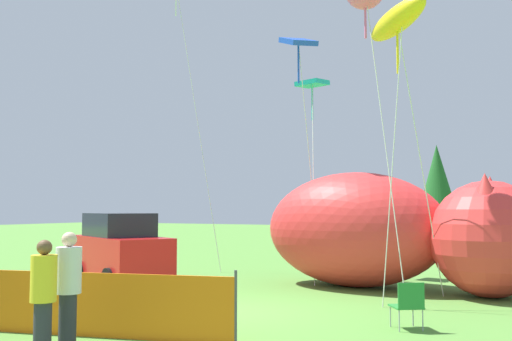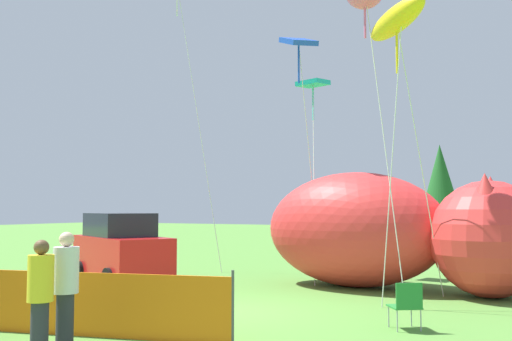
{
  "view_description": "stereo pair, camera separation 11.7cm",
  "coord_description": "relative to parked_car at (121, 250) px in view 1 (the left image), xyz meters",
  "views": [
    {
      "loc": [
        6.32,
        -10.95,
        2.26
      ],
      "look_at": [
        -1.04,
        3.64,
        3.35
      ],
      "focal_mm": 40.0,
      "sensor_mm": 36.0,
      "label": 1
    },
    {
      "loc": [
        6.43,
        -10.9,
        2.26
      ],
      "look_at": [
        -1.04,
        3.64,
        3.35
      ],
      "focal_mm": 40.0,
      "sensor_mm": 36.0,
      "label": 2
    }
  ],
  "objects": [
    {
      "name": "spectator_in_yellow_shirt",
      "position": [
        4.42,
        -7.01,
        -0.06
      ],
      "size": [
        0.39,
        0.39,
        1.78
      ],
      "color": "#2D2D38",
      "rests_on": "ground"
    },
    {
      "name": "horizon_tree_east",
      "position": [
        3.26,
        36.38,
        3.66
      ],
      "size": [
        3.2,
        3.2,
        7.64
      ],
      "color": "brown",
      "rests_on": "ground"
    },
    {
      "name": "kite_blue_box",
      "position": [
        4.63,
        2.66,
        6.23
      ],
      "size": [
        1.27,
        1.29,
        7.67
      ],
      "color": "silver",
      "rests_on": "ground"
    },
    {
      "name": "spectator_in_red_shirt",
      "position": [
        4.35,
        -6.44,
        -0.01
      ],
      "size": [
        0.41,
        0.41,
        1.88
      ],
      "color": "#2D2D38",
      "rests_on": "ground"
    },
    {
      "name": "kite_yellow_hero",
      "position": [
        8.24,
        0.08,
        5.7
      ],
      "size": [
        2.01,
        3.02,
        7.22
      ],
      "color": "silver",
      "rests_on": "ground"
    },
    {
      "name": "kite_teal_diamond",
      "position": [
        4.16,
        5.02,
        5.46
      ],
      "size": [
        1.6,
        3.18,
        6.75
      ],
      "color": "silver",
      "rests_on": "ground"
    },
    {
      "name": "parked_car",
      "position": [
        0.0,
        0.0,
        0.0
      ],
      "size": [
        4.16,
        3.24,
        2.12
      ],
      "rotation": [
        0.0,
        0.0,
        -0.48
      ],
      "color": "red",
      "rests_on": "ground"
    },
    {
      "name": "folding_chair",
      "position": [
        8.93,
        -2.48,
        -0.53
      ],
      "size": [
        0.74,
        0.74,
        0.89
      ],
      "rotation": [
        0.0,
        0.0,
        2.17
      ],
      "color": "#267F33",
      "rests_on": "ground"
    },
    {
      "name": "safety_fence",
      "position": [
        3.5,
        -5.69,
        -0.48
      ],
      "size": [
        6.29,
        1.5,
        1.23
      ],
      "rotation": [
        0.0,
        0.0,
        0.23
      ],
      "color": "orange",
      "rests_on": "ground"
    },
    {
      "name": "ground_plane",
      "position": [
        4.92,
        -2.41,
        -1.04
      ],
      "size": [
        120.0,
        120.0,
        0.0
      ],
      "primitive_type": "plane",
      "color": "#548C38"
    },
    {
      "name": "inflatable_cat",
      "position": [
        7.32,
        2.68,
        0.49
      ],
      "size": [
        8.03,
        3.89,
        3.31
      ],
      "rotation": [
        0.0,
        0.0,
        -0.11
      ],
      "color": "red",
      "rests_on": "ground"
    }
  ]
}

